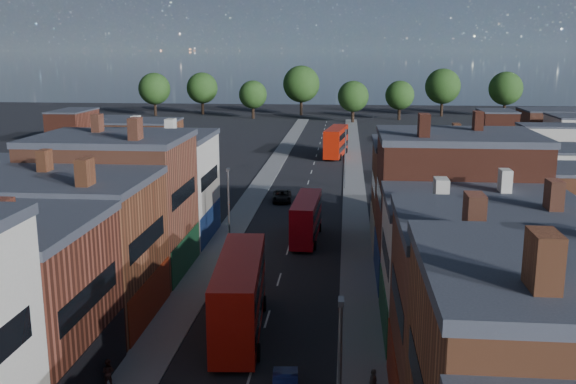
% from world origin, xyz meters
% --- Properties ---
extents(pavement_west, '(3.00, 200.00, 0.12)m').
position_xyz_m(pavement_west, '(-6.50, 50.00, 0.06)').
color(pavement_west, gray).
rests_on(pavement_west, ground).
extents(pavement_east, '(3.00, 200.00, 0.12)m').
position_xyz_m(pavement_east, '(6.50, 50.00, 0.06)').
color(pavement_east, gray).
rests_on(pavement_east, ground).
extents(terrace_east, '(12.00, 80.00, 11.67)m').
position_xyz_m(terrace_east, '(14.00, 0.00, 5.83)').
color(terrace_east, '#5E291B').
rests_on(terrace_east, ground).
extents(lamp_post_1, '(0.25, 0.70, 8.12)m').
position_xyz_m(lamp_post_1, '(5.20, 0.00, 4.70)').
color(lamp_post_1, slate).
rests_on(lamp_post_1, ground).
extents(lamp_post_2, '(0.25, 0.70, 8.12)m').
position_xyz_m(lamp_post_2, '(-5.20, 30.00, 4.70)').
color(lamp_post_2, slate).
rests_on(lamp_post_2, ground).
extents(lamp_post_3, '(0.25, 0.70, 8.12)m').
position_xyz_m(lamp_post_3, '(5.20, 60.00, 4.70)').
color(lamp_post_3, slate).
rests_on(lamp_post_3, ground).
extents(bus_0, '(3.73, 12.20, 5.19)m').
position_xyz_m(bus_0, '(-1.50, 13.57, 2.80)').
color(bus_0, '#BB130A').
rests_on(bus_0, ground).
extents(bus_1, '(2.77, 9.87, 4.23)m').
position_xyz_m(bus_1, '(1.50, 35.51, 2.28)').
color(bus_1, '#B70A13').
rests_on(bus_1, ground).
extents(bus_2, '(4.21, 12.20, 5.16)m').
position_xyz_m(bus_2, '(3.50, 87.20, 2.79)').
color(bus_2, '#B51A07').
rests_on(bus_2, ground).
extents(car_2, '(2.65, 5.07, 1.36)m').
position_xyz_m(car_2, '(-2.56, 51.84, 0.68)').
color(car_2, black).
rests_on(car_2, ground).
extents(car_3, '(1.89, 3.81, 1.06)m').
position_xyz_m(car_3, '(1.20, 45.59, 0.53)').
color(car_3, silver).
rests_on(car_3, ground).
extents(ped_1, '(0.79, 0.48, 1.56)m').
position_xyz_m(ped_1, '(-7.70, 5.99, 0.90)').
color(ped_1, '#41211A').
rests_on(ped_1, pavement_west).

